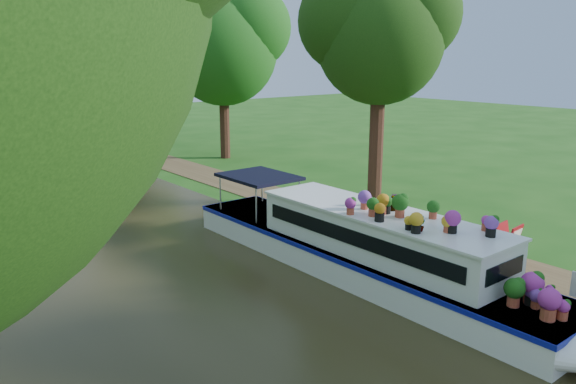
{
  "coord_description": "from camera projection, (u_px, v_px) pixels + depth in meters",
  "views": [
    {
      "loc": [
        -12.61,
        -11.73,
        5.73
      ],
      "look_at": [
        -1.25,
        2.26,
        1.3
      ],
      "focal_mm": 35.0,
      "sensor_mm": 36.0,
      "label": 1
    }
  ],
  "objects": [
    {
      "name": "tree_near_far",
      "position": [
        128.0,
        35.0,
        38.36
      ],
      "size": [
        7.59,
        7.26,
        10.3
      ],
      "color": "black",
      "rests_on": "ground"
    },
    {
      "name": "tree_near_overhang",
      "position": [
        379.0,
        30.0,
        20.99
      ],
      "size": [
        5.52,
        5.28,
        8.99
      ],
      "color": "black",
      "rests_on": "ground"
    },
    {
      "name": "sandwich_board",
      "position": [
        509.0,
        245.0,
        15.75
      ],
      "size": [
        0.71,
        0.6,
        1.1
      ],
      "rotation": [
        0.0,
        0.0,
        0.1
      ],
      "color": "#A00B13",
      "rests_on": "towpath"
    },
    {
      "name": "towpath",
      "position": [
        388.0,
        231.0,
        18.66
      ],
      "size": [
        2.2,
        100.0,
        0.03
      ],
      "primitive_type": "cube",
      "color": "brown",
      "rests_on": "ground"
    },
    {
      "name": "pedestrian_dark",
      "position": [
        128.0,
        137.0,
        33.36
      ],
      "size": [
        0.93,
        0.74,
        1.89
      ],
      "primitive_type": "imported",
      "rotation": [
        0.0,
        0.0,
        0.02
      ],
      "color": "black",
      "rests_on": "towpath"
    },
    {
      "name": "verge_plant",
      "position": [
        396.0,
        242.0,
        16.93
      ],
      "size": [
        0.47,
        0.44,
        0.44
      ],
      "primitive_type": "imported",
      "rotation": [
        0.0,
        0.0,
        0.29
      ],
      "color": "#285C1B",
      "rests_on": "ground"
    },
    {
      "name": "pedestrian_pink",
      "position": [
        128.0,
        135.0,
        34.2
      ],
      "size": [
        0.75,
        0.55,
        1.89
      ],
      "primitive_type": "imported",
      "rotation": [
        0.0,
        0.0,
        0.14
      ],
      "color": "#EE6279",
      "rests_on": "towpath"
    },
    {
      "name": "canal_water",
      "position": [
        199.0,
        286.0,
        14.26
      ],
      "size": [
        10.0,
        100.0,
        0.02
      ],
      "primitive_type": "cube",
      "color": "black",
      "rests_on": "ground"
    },
    {
      "name": "second_boat",
      "position": [
        92.0,
        153.0,
        30.59
      ],
      "size": [
        3.54,
        6.96,
        1.27
      ],
      "rotation": [
        0.0,
        0.0,
        0.3
      ],
      "color": "black",
      "rests_on": "canal_water"
    },
    {
      "name": "ground",
      "position": [
        363.0,
        239.0,
        17.93
      ],
      "size": [
        100.0,
        100.0,
        0.0
      ],
      "primitive_type": "plane",
      "color": "#1C4E13",
      "rests_on": "ground"
    },
    {
      "name": "tree_near_mid",
      "position": [
        221.0,
        41.0,
        30.51
      ],
      "size": [
        6.9,
        6.6,
        9.4
      ],
      "color": "black",
      "rests_on": "ground"
    },
    {
      "name": "plant_boat",
      "position": [
        378.0,
        250.0,
        14.35
      ],
      "size": [
        2.29,
        13.52,
        2.29
      ],
      "color": "white",
      "rests_on": "canal_water"
    }
  ]
}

